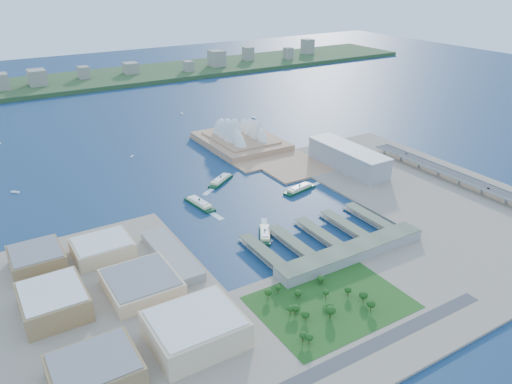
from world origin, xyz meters
TOP-DOWN VIEW (x-y plane):
  - ground at (0.00, 0.00)m, footprint 3000.00×3000.00m
  - west_land at (-250.00, -105.00)m, footprint 220.00×390.00m
  - south_land at (0.00, -210.00)m, footprint 720.00×180.00m
  - east_land at (240.00, -50.00)m, footprint 240.00×500.00m
  - peninsula at (107.50, 260.00)m, footprint 135.00×220.00m
  - far_shore at (0.00, 980.00)m, footprint 2200.00×260.00m
  - opera_house at (105.00, 280.00)m, footprint 134.00×180.00m
  - toaster_building at (195.00, 80.00)m, footprint 45.00×155.00m
  - expressway at (300.00, -60.00)m, footprint 26.00×340.00m
  - west_buildings at (-250.00, -70.00)m, footprint 200.00×280.00m
  - ferry_wharves at (14.00, -75.00)m, footprint 184.00×90.00m
  - terminal_building at (15.00, -135.00)m, footprint 200.00×28.00m
  - park at (-60.00, -190.00)m, footprint 150.00×110.00m
  - far_skyline at (0.00, 960.00)m, footprint 1900.00×140.00m
  - ferry_a at (-74.81, 84.60)m, footprint 23.43×61.13m
  - ferry_b at (-9.66, 143.15)m, footprint 55.75×44.60m
  - ferry_c at (-41.84, -36.68)m, footprint 37.68×50.92m
  - ferry_d at (76.62, 51.70)m, footprint 58.85×26.12m
  - boat_a at (-291.89, 269.31)m, footprint 12.24×11.96m
  - boat_b at (-91.85, 325.40)m, footprint 8.20×8.12m
  - boat_c at (219.15, 419.21)m, footprint 6.92×13.90m
  - boat_e at (96.03, 534.72)m, footprint 5.55×12.64m
  - car_b at (296.00, -112.01)m, footprint 1.41×4.04m
  - car_c at (304.00, 53.03)m, footprint 1.97×4.85m

SIDE VIEW (x-z plane):
  - ground at x=0.00m, z-range 0.00..0.00m
  - boat_b at x=-91.85m, z-range 0.00..2.31m
  - boat_a at x=-291.89m, z-range 0.00..2.64m
  - west_land at x=-250.00m, z-range 0.00..3.00m
  - south_land at x=0.00m, z-range 0.00..3.00m
  - east_land at x=240.00m, z-range 0.00..3.00m
  - peninsula at x=107.50m, z-range 0.00..3.00m
  - boat_e at x=96.03m, z-range 0.00..3.00m
  - boat_c at x=219.15m, z-range 0.00..3.01m
  - ferry_wharves at x=14.00m, z-range 0.00..9.30m
  - ferry_c at x=-41.84m, z-range 0.00..9.74m
  - ferry_d at x=76.62m, z-range 0.00..10.79m
  - ferry_b at x=-9.66m, z-range 0.00..10.88m
  - ferry_a at x=-74.81m, z-range 0.00..11.27m
  - far_shore at x=0.00m, z-range 0.00..12.00m
  - expressway at x=300.00m, z-range 3.00..14.85m
  - terminal_building at x=15.00m, z-range 3.00..15.00m
  - park at x=-60.00m, z-range 3.00..19.00m
  - car_b at x=296.00m, z-range 14.85..16.18m
  - car_c at x=304.00m, z-range 14.85..16.26m
  - west_buildings at x=-250.00m, z-range 3.00..30.00m
  - toaster_building at x=195.00m, z-range 3.00..38.00m
  - opera_house at x=105.00m, z-range 3.00..61.00m
  - far_skyline at x=0.00m, z-range 12.00..67.00m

